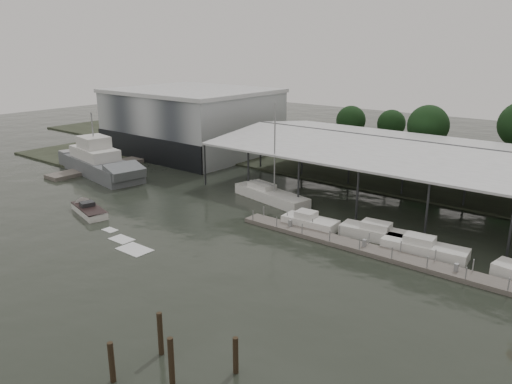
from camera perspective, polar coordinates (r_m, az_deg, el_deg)
The scene contains 14 objects.
ground at distance 46.19m, azimuth -9.50°, elevation -6.12°, with size 200.00×200.00×0.00m, color #242A22.
land_strip_far at distance 78.98m, azimuth 13.78°, elevation 3.31°, with size 140.00×30.00×0.30m.
land_strip_west at distance 94.26m, azimuth -12.24°, elevation 5.54°, with size 20.00×40.00×0.30m.
storage_warehouse at distance 84.45m, azimuth -7.27°, elevation 8.09°, with size 24.50×20.50×10.50m.
covered_boat_shed at distance 59.10m, azimuth 23.21°, elevation 4.02°, with size 58.24×24.00×6.96m.
trawler_dock at distance 77.05m, azimuth -16.72°, elevation 2.87°, with size 3.00×18.00×0.50m.
floating_dock at distance 45.19m, azimuth 13.36°, elevation -6.61°, with size 28.00×2.00×1.40m.
grey_trawler at distance 73.24m, azimuth -17.48°, elevation 3.18°, with size 18.74×7.75×8.84m.
white_sailboat at distance 58.29m, azimuth 1.63°, elevation -0.36°, with size 10.79×4.61×11.61m.
speedboat_underway at distance 57.14m, azimuth -18.70°, elevation -1.88°, with size 17.41×6.21×2.00m.
moored_cruiser_0 at distance 49.98m, azimuth 6.14°, elevation -3.43°, with size 5.69×2.55×1.70m.
moored_cruiser_1 at distance 48.20m, azimuth 13.99°, elevation -4.63°, with size 7.78×2.96×1.70m.
moored_cruiser_2 at distance 45.97m, azimuth 18.62°, elevation -6.09°, with size 7.40×2.83×1.70m.
mooring_pilings at distance 28.03m, azimuth -13.90°, elevation -20.28°, with size 5.02×10.59×3.78m.
Camera 1 is at (32.25, -27.91, 17.73)m, focal length 35.00 mm.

